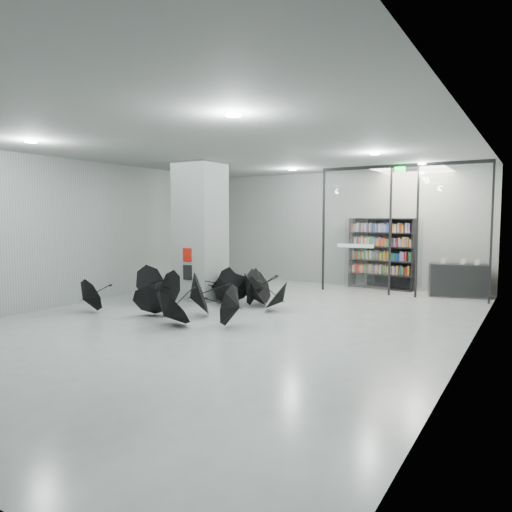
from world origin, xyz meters
The scene contains 9 objects.
room centered at (0.00, 0.00, 2.84)m, with size 14.00×14.02×4.01m.
column centered at (-2.50, 2.00, 2.00)m, with size 1.20×1.20×4.00m, color slate.
fire_cabinet centered at (-2.50, 1.38, 1.35)m, with size 0.28×0.04×0.38m, color #A50A07.
info_panel centered at (-2.50, 1.38, 0.85)m, with size 0.30×0.03×0.42m, color black.
exit_sign centered at (2.40, 5.30, 3.82)m, with size 0.30×0.06×0.15m, color #0CE533.
glass_partition centered at (2.39, 5.50, 2.18)m, with size 5.06×0.08×4.00m.
bookshelf centered at (1.51, 6.75, 1.19)m, with size 2.16×0.43×2.38m, color black, non-canonical shape.
shop_counter centered at (3.97, 6.34, 0.50)m, with size 1.67×0.67×1.00m, color black.
umbrella_cluster centered at (-1.30, 0.86, 0.31)m, with size 5.17×4.81×1.31m.
Camera 1 is at (6.08, -9.13, 2.43)m, focal length 33.42 mm.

